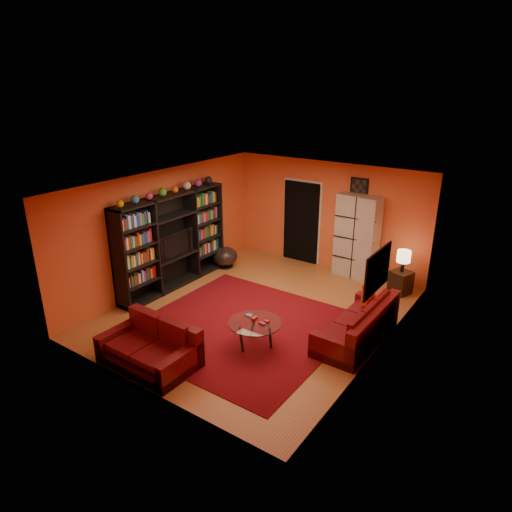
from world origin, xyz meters
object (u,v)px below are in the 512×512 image
Objects in this scene: table_lamp at (404,257)px; tv at (173,244)px; storage_cabinet at (357,237)px; side_table at (401,282)px; coffee_table at (255,325)px; sofa at (361,326)px; loveseat at (153,347)px; bowl_chair at (225,256)px; entertainment_unit at (172,241)px.

tv is at bearing -149.50° from table_lamp.
side_table is (1.20, -0.30, -0.73)m from storage_cabinet.
storage_cabinet is at bearing -47.59° from tv.
coffee_table is at bearing -111.07° from table_lamp.
loveseat is (-2.55, -2.56, -0.00)m from sofa.
table_lamp reaches higher than sofa.
storage_cabinet is (3.10, 2.83, -0.03)m from tv.
bowl_chair is 1.30× the size of table_lamp.
sofa is 4.06× the size of side_table.
bowl_chair is (-1.58, 3.90, -0.01)m from loveseat.
sofa is 2.42m from table_lamp.
loveseat is 3.28× the size of table_lamp.
tv is at bearing 37.35° from loveseat.
bowl_chair is (-4.13, 1.34, -0.01)m from sofa.
table_lamp is at bearing -59.50° from tv.
storage_cabinet is at bearing 24.64° from bowl_chair.
sofa is at bearing -44.67° from loveseat.
tv reaches higher than sofa.
entertainment_unit is 3.00× the size of tv.
bowl_chair is 4.23m from table_lamp.
side_table is at bearing 68.93° from coffee_table.
entertainment_unit is 5.02m from table_lamp.
bowl_chair is 4.20m from side_table.
table_lamp is at bearing 68.93° from coffee_table.
storage_cabinet is (1.29, 5.21, 0.70)m from loveseat.
tv is 1.69m from bowl_chair.
sofa is 1.89m from coffee_table.
bowl_chair is at bearing -8.47° from tv.
entertainment_unit is 4.21m from storage_cabinet.
sofa is 1.28× the size of loveseat.
sofa is 2.36m from side_table.
sofa reaches higher than bowl_chair.
loveseat is at bearing -52.45° from entertainment_unit.
loveseat is 1.75m from coffee_table.
storage_cabinet is 1.44m from side_table.
loveseat reaches higher than coffee_table.
coffee_table is 1.87× the size of side_table.
table_lamp is (-0.06, 2.36, 0.55)m from sofa.
entertainment_unit reaches higher than coffee_table.
table_lamp is at bearing 14.07° from bowl_chair.
sofa is 4.21× the size of table_lamp.
storage_cabinet reaches higher than tv.
bowl_chair is at bearing 22.32° from loveseat.
storage_cabinet is (0.18, 3.87, 0.55)m from coffee_table.
loveseat is at bearing -142.89° from tv.
bowl_chair is (-2.87, -1.32, -0.70)m from storage_cabinet.
entertainment_unit is at bearing -100.50° from bowl_chair.
storage_cabinet reaches higher than table_lamp.
storage_cabinet reaches higher than loveseat.
entertainment_unit is 4.48m from sofa.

